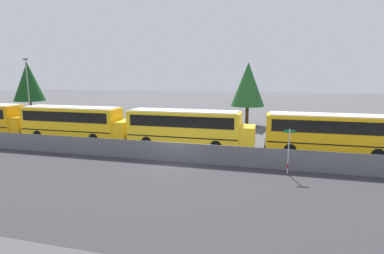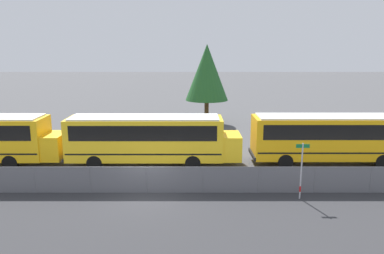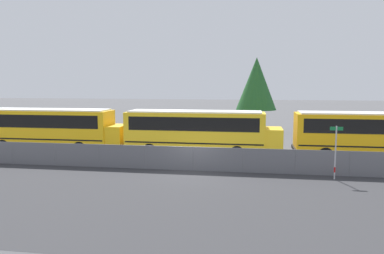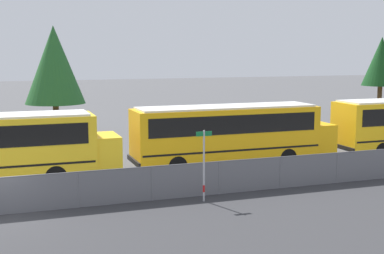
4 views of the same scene
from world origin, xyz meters
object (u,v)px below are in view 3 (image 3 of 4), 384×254
Objects in this scene: school_bus_4 at (374,132)px; street_sign at (335,151)px; school_bus_3 at (198,129)px; school_bus_2 at (51,126)px; tree_1 at (256,84)px.

street_sign is at bearing -122.46° from school_bus_4.
school_bus_3 is at bearing -178.66° from school_bus_4.
school_bus_2 is at bearing -179.45° from school_bus_4.
tree_1 is at bearing 40.04° from school_bus_2.
tree_1 is at bearing 102.14° from street_sign.
school_bus_2 is 3.83× the size of street_sign.
school_bus_4 is at bearing 1.34° from school_bus_3.
street_sign is at bearing -77.86° from tree_1.
school_bus_2 and school_bus_3 have the same top height.
tree_1 is (16.30, 13.70, 3.33)m from school_bus_2.
street_sign is (-3.87, -6.09, -0.38)m from school_bus_4.
school_bus_3 is 3.83× the size of street_sign.
school_bus_3 reaches higher than street_sign.
street_sign is (8.61, -5.80, -0.38)m from school_bus_3.
school_bus_2 is 1.00× the size of school_bus_4.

